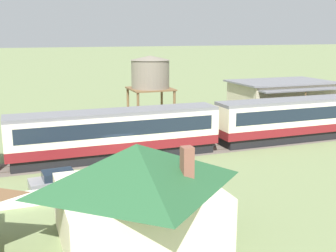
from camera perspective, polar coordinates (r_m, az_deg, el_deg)
name	(u,v)px	position (r m, az deg, el deg)	size (l,w,h in m)	color
ground_plane	(119,162)	(35.50, -6.71, -4.91)	(600.00, 600.00, 0.00)	#707F51
passenger_train	(119,132)	(36.10, -6.66, -0.79)	(56.15, 3.11, 4.19)	maroon
railway_track	(236,146)	(40.83, 9.26, -2.66)	(110.82, 3.60, 0.04)	#665B51
station_building	(280,99)	(54.88, 14.92, 3.50)	(12.21, 8.86, 4.73)	#BCB293
water_tower	(150,73)	(47.67, -2.41, 7.15)	(4.71, 4.71, 8.11)	brown
cottage_dark_green_roof	(137,191)	(21.77, -4.18, -8.75)	(8.33, 7.47, 5.16)	beige
parked_car_grey	(60,180)	(30.21, -14.45, -7.15)	(4.28, 2.12, 1.31)	gray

